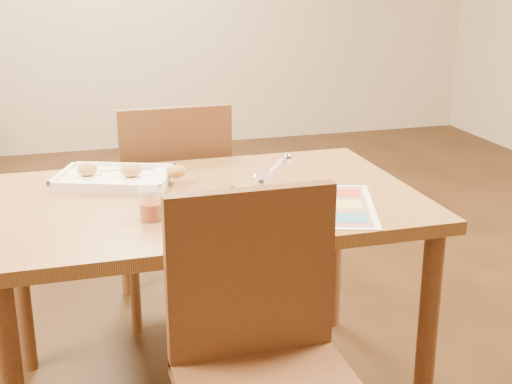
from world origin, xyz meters
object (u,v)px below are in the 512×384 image
object	(u,v)px
pizza	(256,199)
menu	(325,205)
chair_near	(262,334)
dining_table	(206,222)
pizza_cutter	(270,174)
glass_tumbler	(151,206)
appetizer_tray	(118,177)
chair_far	(174,187)
plate	(256,206)

from	to	relation	value
pizza	menu	size ratio (longest dim) A/B	0.52
chair_near	pizza	size ratio (longest dim) A/B	2.26
dining_table	chair_near	world-z (taller)	chair_near
dining_table	chair_near	distance (m)	0.61
pizza_cutter	glass_tumbler	world-z (taller)	pizza_cutter
appetizer_tray	menu	size ratio (longest dim) A/B	1.10
pizza_cutter	menu	size ratio (longest dim) A/B	0.37
dining_table	pizza	bearing A→B (deg)	-51.70
chair_far	plate	distance (m)	0.78
dining_table	glass_tumbler	world-z (taller)	glass_tumbler
pizza_cutter	glass_tumbler	bearing A→B (deg)	150.31
appetizer_tray	menu	bearing A→B (deg)	-35.98
dining_table	chair_near	size ratio (longest dim) A/B	2.77
dining_table	pizza	distance (m)	0.22
chair_far	plate	xyz separation A→B (m)	(0.12, -0.75, 0.16)
chair_far	appetizer_tray	world-z (taller)	chair_far
chair_near	appetizer_tray	bearing A→B (deg)	106.55
plate	appetizer_tray	bearing A→B (deg)	134.12
chair_near	plate	size ratio (longest dim) A/B	1.69
pizza	pizza_cutter	bearing A→B (deg)	29.53
plate	appetizer_tray	distance (m)	0.52
chair_far	glass_tumbler	world-z (taller)	chair_far
pizza_cutter	appetizer_tray	distance (m)	0.54
menu	dining_table	bearing A→B (deg)	149.19
chair_far	menu	size ratio (longest dim) A/B	1.18
plate	menu	distance (m)	0.21
pizza_cutter	chair_near	bearing A→B (deg)	-145.67
plate	dining_table	bearing A→B (deg)	127.30
chair_near	glass_tumbler	distance (m)	0.52
dining_table	plate	world-z (taller)	plate
chair_far	menu	xyz separation A→B (m)	(0.32, -0.79, 0.16)
pizza_cutter	glass_tumbler	size ratio (longest dim) A/B	1.62
pizza	appetizer_tray	bearing A→B (deg)	134.50
plate	menu	bearing A→B (deg)	-10.45
appetizer_tray	menu	world-z (taller)	appetizer_tray
glass_tumbler	menu	xyz separation A→B (m)	(0.51, -0.03, -0.04)
chair_far	pizza	size ratio (longest dim) A/B	2.26
dining_table	chair_near	xyz separation A→B (m)	(0.00, -0.60, -0.07)
plate	appetizer_tray	world-z (taller)	appetizer_tray
chair_far	pizza_cutter	world-z (taller)	chair_far
appetizer_tray	menu	xyz separation A→B (m)	(0.56, -0.41, -0.01)
chair_far	glass_tumbler	bearing A→B (deg)	76.03
chair_far	appetizer_tray	distance (m)	0.49
chair_near	pizza	xyz separation A→B (m)	(0.12, 0.45, 0.18)
dining_table	pizza	world-z (taller)	pizza
pizza	glass_tumbler	world-z (taller)	glass_tumbler
glass_tumbler	menu	size ratio (longest dim) A/B	0.23
appetizer_tray	glass_tumbler	distance (m)	0.39
dining_table	glass_tumbler	distance (m)	0.28
dining_table	plate	bearing A→B (deg)	-52.70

